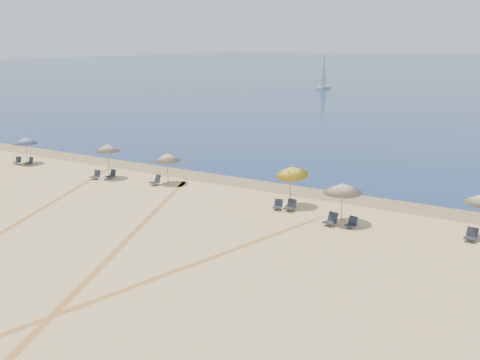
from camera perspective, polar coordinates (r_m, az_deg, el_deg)
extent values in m
plane|color=olive|center=(39.00, 3.00, -0.59)|extent=(500.00, 500.00, 0.00)
cylinder|color=gray|center=(49.43, -21.46, 2.86)|extent=(0.05, 0.05, 2.09)
cone|color=silver|center=(49.28, -21.56, 3.88)|extent=(2.05, 2.05, 0.55)
sphere|color=gray|center=(49.23, -21.59, 4.23)|extent=(0.08, 0.08, 0.08)
cylinder|color=gray|center=(42.32, -13.62, 1.90)|extent=(0.05, 0.05, 2.43)
cone|color=beige|center=(42.11, -13.70, 3.31)|extent=(1.85, 1.85, 0.55)
sphere|color=gray|center=(42.05, -13.73, 3.71)|extent=(0.08, 0.08, 0.08)
cylinder|color=gray|center=(39.83, -7.59, 1.16)|extent=(0.05, 0.14, 2.08)
cone|color=beige|center=(39.67, -7.60, 2.42)|extent=(1.91, 1.93, 0.63)
sphere|color=gray|center=(39.61, -7.62, 2.84)|extent=(0.08, 0.08, 0.08)
cylinder|color=gray|center=(34.09, 5.24, -0.80)|extent=(0.05, 0.56, 2.36)
cone|color=gold|center=(34.03, 5.44, 0.96)|extent=(2.03, 2.10, 0.97)
sphere|color=gray|center=(33.96, 5.46, 1.45)|extent=(0.08, 0.08, 0.08)
cylinder|color=gray|center=(31.51, 10.60, -2.45)|extent=(0.05, 0.14, 2.15)
cone|color=beige|center=(31.29, 10.71, -0.81)|extent=(2.20, 2.22, 0.64)
sphere|color=gray|center=(31.21, 10.73, -0.28)|extent=(0.08, 0.08, 0.08)
cube|color=black|center=(49.34, -22.33, 1.72)|extent=(0.61, 0.61, 0.05)
cube|color=black|center=(49.48, -22.17, 2.03)|extent=(0.54, 0.29, 0.46)
cylinder|color=#A5A5AD|center=(49.38, -22.67, 1.59)|extent=(0.02, 0.02, 0.17)
cylinder|color=#A5A5AD|center=(49.12, -22.31, 1.56)|extent=(0.02, 0.02, 0.17)
cube|color=black|center=(48.52, -21.29, 1.64)|extent=(0.68, 0.68, 0.05)
cube|color=black|center=(48.59, -21.02, 1.99)|extent=(0.61, 0.32, 0.51)
cylinder|color=#A5A5AD|center=(48.62, -21.60, 1.52)|extent=(0.03, 0.03, 0.19)
cylinder|color=#A5A5AD|center=(48.21, -21.35, 1.44)|extent=(0.03, 0.03, 0.19)
cube|color=black|center=(42.13, -14.93, 0.32)|extent=(0.57, 0.57, 0.05)
cube|color=black|center=(42.27, -14.70, 0.71)|extent=(0.56, 0.23, 0.49)
cylinder|color=#A5A5AD|center=(42.17, -15.33, 0.17)|extent=(0.02, 0.02, 0.18)
cylinder|color=#A5A5AD|center=(41.87, -14.89, 0.10)|extent=(0.02, 0.02, 0.18)
cube|color=black|center=(41.98, -13.42, 0.37)|extent=(0.66, 0.66, 0.05)
cube|color=black|center=(42.08, -13.14, 0.76)|extent=(0.60, 0.30, 0.51)
cylinder|color=#A5A5AD|center=(42.04, -13.79, 0.23)|extent=(0.02, 0.02, 0.19)
cylinder|color=#A5A5AD|center=(41.67, -13.43, 0.13)|extent=(0.02, 0.02, 0.19)
cube|color=black|center=(39.53, -8.95, -0.26)|extent=(0.77, 0.77, 0.05)
cube|color=black|center=(39.61, -8.60, 0.18)|extent=(0.64, 0.41, 0.54)
cylinder|color=#A5A5AD|center=(39.59, -9.33, -0.40)|extent=(0.03, 0.03, 0.20)
cylinder|color=#A5A5AD|center=(39.19, -8.97, -0.53)|extent=(0.03, 0.03, 0.20)
cube|color=black|center=(33.45, 3.94, -2.86)|extent=(0.60, 0.60, 0.05)
cube|color=black|center=(33.62, 4.07, -2.38)|extent=(0.54, 0.27, 0.46)
cylinder|color=#A5A5AD|center=(33.37, 3.45, -3.05)|extent=(0.02, 0.02, 0.17)
cylinder|color=#A5A5AD|center=(33.26, 4.13, -3.12)|extent=(0.02, 0.02, 0.17)
cube|color=black|center=(33.26, 5.21, -2.95)|extent=(0.62, 0.62, 0.05)
cube|color=black|center=(33.42, 5.45, -2.41)|extent=(0.60, 0.25, 0.52)
cylinder|color=#A5A5AD|center=(33.21, 4.69, -3.14)|extent=(0.03, 0.03, 0.19)
cylinder|color=#A5A5AD|center=(33.00, 5.40, -3.27)|extent=(0.03, 0.03, 0.19)
cube|color=black|center=(30.97, 9.35, -4.39)|extent=(0.75, 0.75, 0.06)
cube|color=black|center=(31.11, 9.70, -3.80)|extent=(0.65, 0.38, 0.54)
cylinder|color=#A5A5AD|center=(30.94, 8.83, -4.58)|extent=(0.03, 0.03, 0.20)
cylinder|color=#A5A5AD|center=(30.67, 9.55, -4.79)|extent=(0.03, 0.03, 0.20)
cube|color=black|center=(30.79, 11.48, -4.66)|extent=(0.62, 0.62, 0.05)
cube|color=black|center=(30.93, 11.75, -4.14)|extent=(0.55, 0.30, 0.47)
cylinder|color=#A5A5AD|center=(30.75, 11.02, -4.83)|extent=(0.02, 0.02, 0.17)
cylinder|color=#A5A5AD|center=(30.54, 11.69, -5.00)|extent=(0.02, 0.02, 0.17)
cube|color=black|center=(30.63, 22.94, -5.62)|extent=(0.65, 0.65, 0.05)
cube|color=black|center=(30.81, 23.14, -5.03)|extent=(0.60, 0.29, 0.51)
cylinder|color=#A5A5AD|center=(30.53, 22.46, -5.82)|extent=(0.02, 0.02, 0.19)
cylinder|color=#A5A5AD|center=(30.41, 23.28, -5.98)|extent=(0.02, 0.02, 0.19)
cube|color=white|center=(120.12, 8.70, 9.53)|extent=(1.42, 4.84, 0.52)
cylinder|color=gray|center=(119.90, 8.76, 11.15)|extent=(0.10, 0.10, 6.97)
plane|color=tan|center=(28.30, -12.38, -6.80)|extent=(36.51, 36.51, 0.00)
plane|color=tan|center=(29.26, -11.62, -6.04)|extent=(36.51, 36.51, 0.00)
plane|color=tan|center=(23.12, -14.14, -11.88)|extent=(34.03, 34.03, 0.00)
plane|color=tan|center=(23.63, -11.82, -11.14)|extent=(34.03, 34.03, 0.00)
plane|color=tan|center=(35.80, -20.02, -2.84)|extent=(36.53, 36.53, 0.00)
plane|color=tan|center=(36.73, -19.22, -2.35)|extent=(36.53, 36.53, 0.00)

